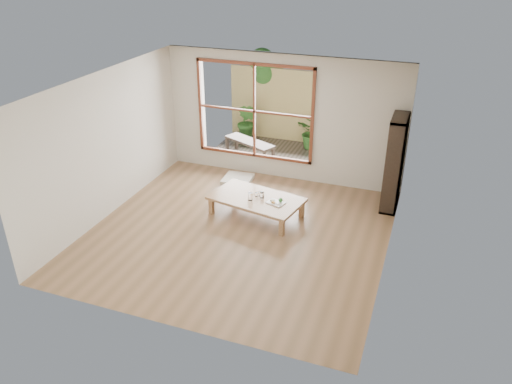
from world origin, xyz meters
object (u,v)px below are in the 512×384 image
bookshelf (394,163)px  garden_bench (250,143)px  low_table (256,200)px  food_tray (277,202)px

bookshelf → garden_bench: (-3.33, 1.25, -0.51)m
garden_bench → low_table: bearing=-41.7°
low_table → food_tray: (0.41, -0.08, 0.07)m
bookshelf → garden_bench: bookshelf is taller
low_table → bookshelf: 2.63m
low_table → food_tray: 0.43m
low_table → garden_bench: 2.69m
food_tray → garden_bench: bearing=136.4°
low_table → bookshelf: size_ratio=1.01×
garden_bench → food_tray: bearing=-34.9°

